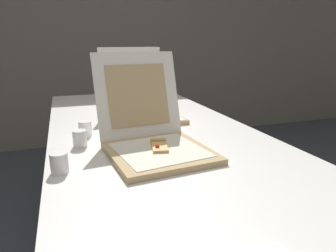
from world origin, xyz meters
The scene contains 8 objects.
wall_back centered at (0.00, 2.83, 1.30)m, with size 10.00×0.10×2.60m, color gray.
table centered at (0.00, 0.60, 0.70)m, with size 0.92×2.19×0.75m.
pizza_box_front centered at (-0.07, 0.32, 0.80)m, with size 0.39×0.48×0.36m.
pizza_box_middle centered at (0.00, 0.83, 0.80)m, with size 0.39×0.44×0.37m.
pizza_box_back centered at (0.08, 1.28, 0.80)m, with size 0.39×0.39×0.36m.
cup_white_near_center centered at (-0.33, 0.47, 0.78)m, with size 0.06×0.06×0.07m, color white.
cup_white_mid centered at (-0.30, 0.61, 0.78)m, with size 0.06×0.06×0.07m, color white.
cup_white_near_left centered at (-0.41, 0.23, 0.78)m, with size 0.06×0.06×0.07m, color white.
Camera 1 is at (-0.38, -0.72, 1.15)m, focal length 32.64 mm.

